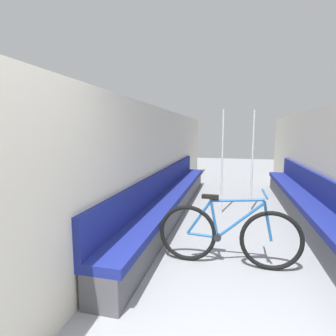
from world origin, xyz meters
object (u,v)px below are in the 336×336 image
Objects in this scene: bicycle at (228,235)px; bench_seat_row_left at (172,199)px; grab_pole_near at (252,163)px; bench_seat_row_right at (307,207)px; grab_pole_far at (222,164)px.

bench_seat_row_left is at bearing 103.63° from bicycle.
grab_pole_near reaches higher than bench_seat_row_left.
grab_pole_far reaches higher than bench_seat_row_right.
bench_seat_row_right is 1.27m from grab_pole_near.
bench_seat_row_right is 2.96× the size of grab_pole_far.
grab_pole_near is (0.42, 2.36, 0.61)m from bicycle.
bench_seat_row_left is 1.20m from grab_pole_far.
bicycle reaches higher than bench_seat_row_right.
bench_seat_row_left is 2.13m from bicycle.
bench_seat_row_left is 1.76m from grab_pole_near.
grab_pole_near is (-0.91, 0.54, 0.69)m from bench_seat_row_right.
bench_seat_row_left is 3.55× the size of bicycle.
grab_pole_near is at bearing 62.38° from bicycle.
grab_pole_near is at bearing 149.57° from bench_seat_row_right.
bench_seat_row_left is 2.44m from bench_seat_row_right.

